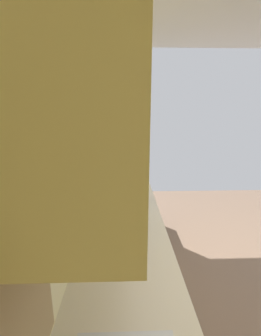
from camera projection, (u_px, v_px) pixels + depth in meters
name	position (u px, v px, depth m)	size (l,w,h in m)	color
wall_back	(76.00, 172.00, 1.70)	(3.91, 0.12, 2.63)	beige
counter_run	(125.00, 303.00, 1.60)	(3.10, 0.63, 0.88)	#D4B764
upper_cabinets	(100.00, 116.00, 1.27)	(1.87, 0.34, 0.56)	#D6BE67
window_back_wall	(18.00, 311.00, 0.61)	(0.44, 0.02, 0.58)	#997A4C
oven_range	(125.00, 199.00, 3.37)	(0.58, 0.64, 1.06)	#B7BABF
microwave	(122.00, 187.00, 2.21)	(0.50, 0.36, 0.29)	#B7BABF
kettle	(130.00, 222.00, 1.68)	(0.22, 0.16, 0.17)	black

